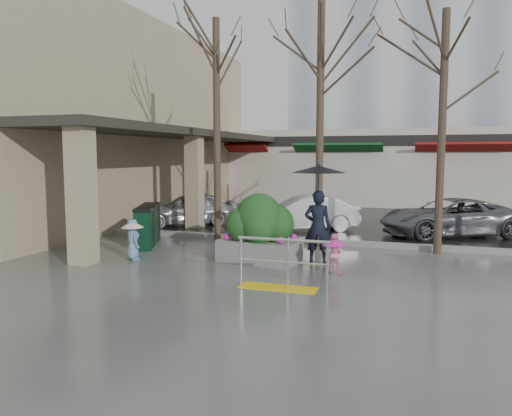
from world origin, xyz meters
The scene contains 21 objects.
ground centered at (0.00, 0.00, 0.00)m, with size 120.00×120.00×0.00m, color #51514F.
street_asphalt centered at (0.00, 22.00, 0.01)m, with size 120.00×36.00×0.01m, color black.
curb centered at (0.00, 4.00, 0.07)m, with size 120.00×0.30×0.15m, color gray.
near_building centered at (-9.00, 8.00, 4.00)m, with size 6.00×18.00×8.00m, color tan.
canopy_slab centered at (-4.80, 8.00, 3.62)m, with size 2.80×18.00×0.25m, color #2D2823.
pillar_front centered at (-3.90, -0.50, 1.75)m, with size 0.55×0.55×3.50m, color tan.
pillar_back centered at (-3.90, 6.00, 1.75)m, with size 0.55×0.55×3.50m, color tan.
storefront_row centered at (2.00, 17.97, 2.01)m, with size 34.00×6.74×4.00m.
office_tower centered at (4.00, 30.00, 12.50)m, with size 18.00×12.00×25.00m, color #8C99A8.
handrail centered at (1.36, -1.20, 0.38)m, with size 1.90×0.50×1.03m.
tree_west centered at (-2.00, 3.60, 5.08)m, with size 3.20×3.20×6.80m.
tree_midwest centered at (1.20, 3.60, 5.23)m, with size 3.20×3.20×7.00m.
tree_mideast centered at (4.50, 3.60, 4.86)m, with size 3.20×3.20×6.50m.
woman centered at (1.60, 1.38, 1.46)m, with size 1.35×1.35×2.48m.
child_pink centered at (2.16, 0.43, 0.53)m, with size 0.53×0.53×0.92m.
child_blue centered at (-3.00, 0.30, 0.63)m, with size 0.61×0.59×1.06m.
planter centered at (0.19, 1.05, 0.83)m, with size 2.13×1.32×1.74m.
news_boxes centered at (-3.71, 2.28, 0.60)m, with size 1.22×2.16×1.19m.
car_a centered at (-4.39, 6.52, 0.63)m, with size 1.49×3.70×1.26m, color #B5B5BA.
car_b centered at (0.10, 6.52, 0.63)m, with size 1.33×3.82×1.26m, color silver.
car_c centered at (4.96, 6.82, 0.63)m, with size 2.09×4.53×1.26m, color slate.
Camera 1 is at (3.94, -10.75, 2.70)m, focal length 35.00 mm.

